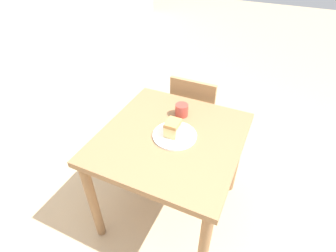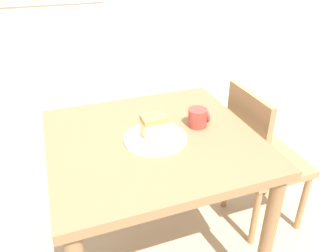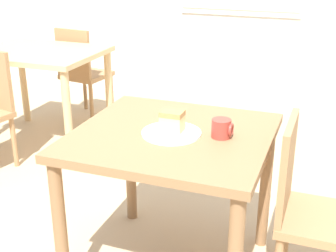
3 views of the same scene
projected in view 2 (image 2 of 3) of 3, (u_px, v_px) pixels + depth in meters
The scene contains 5 objects.
dining_table_near at pixel (153, 159), 1.47m from camera, with size 0.88×0.85×0.75m.
chair_near_window at pixel (260, 157), 1.79m from camera, with size 0.38×0.38×0.86m.
plate at pixel (155, 138), 1.39m from camera, with size 0.27×0.27×0.01m.
cake_slice at pixel (154, 126), 1.37m from camera, with size 0.10×0.08×0.09m.
coffee_mug at pixel (198, 118), 1.48m from camera, with size 0.09×0.09×0.08m.
Camera 2 is at (-0.27, -0.82, 1.49)m, focal length 35.00 mm.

